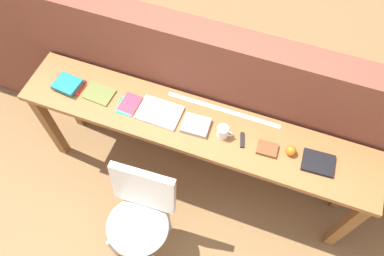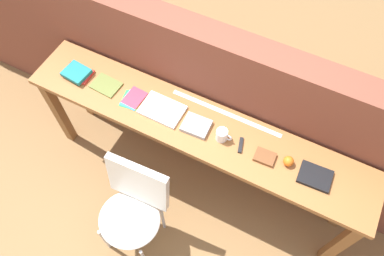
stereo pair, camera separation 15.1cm
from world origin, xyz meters
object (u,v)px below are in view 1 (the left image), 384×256
at_px(book_open_centre, 160,113).
at_px(leather_journal_brown, 267,149).
at_px(magazine_cycling, 99,94).
at_px(mug, 223,132).
at_px(chair_white_moulded, 140,214).
at_px(pamphlet_pile_colourful, 128,105).
at_px(multitool_folded, 242,140).
at_px(sports_ball_small, 291,151).
at_px(book_repair_rightmost, 318,163).
at_px(book_stack_leftmost, 68,84).

bearing_deg(book_open_centre, leather_journal_brown, -0.71).
xyz_separation_m(magazine_cycling, book_open_centre, (0.46, -0.00, 0.00)).
bearing_deg(mug, chair_white_moulded, -123.21).
height_order(pamphlet_pile_colourful, multitool_folded, multitool_folded).
relative_size(book_open_centre, leather_journal_brown, 2.23).
relative_size(sports_ball_small, book_repair_rightmost, 0.34).
bearing_deg(book_stack_leftmost, chair_white_moulded, -37.26).
relative_size(chair_white_moulded, magazine_cycling, 4.49).
bearing_deg(book_stack_leftmost, book_open_centre, 0.84).
relative_size(chair_white_moulded, book_stack_leftmost, 4.18).
bearing_deg(leather_journal_brown, book_stack_leftmost, 176.98).
xyz_separation_m(chair_white_moulded, multitool_folded, (0.51, 0.59, 0.36)).
distance_m(mug, leather_journal_brown, 0.30).
bearing_deg(sports_ball_small, book_repair_rightmost, -4.11).
bearing_deg(mug, pamphlet_pile_colourful, 179.90).
distance_m(chair_white_moulded, leather_journal_brown, 0.97).
bearing_deg(book_open_centre, book_stack_leftmost, -178.33).
xyz_separation_m(pamphlet_pile_colourful, book_repair_rightmost, (1.31, 0.01, 0.01)).
bearing_deg(mug, book_open_centre, 178.04).
height_order(book_stack_leftmost, book_repair_rightmost, book_stack_leftmost).
distance_m(book_stack_leftmost, book_repair_rightmost, 1.79).
bearing_deg(book_open_centre, magazine_cycling, -179.37).
xyz_separation_m(magazine_cycling, book_repair_rightmost, (1.55, -0.01, 0.01)).
height_order(book_stack_leftmost, mug, mug).
relative_size(book_open_centre, mug, 2.64).
height_order(chair_white_moulded, book_repair_rightmost, book_repair_rightmost).
relative_size(book_stack_leftmost, multitool_folded, 1.94).
distance_m(magazine_cycling, book_repair_rightmost, 1.55).
bearing_deg(magazine_cycling, sports_ball_small, 3.99).
xyz_separation_m(mug, sports_ball_small, (0.45, 0.02, -0.01)).
height_order(pamphlet_pile_colourful, book_open_centre, book_open_centre).
height_order(book_stack_leftmost, multitool_folded, book_stack_leftmost).
bearing_deg(pamphlet_pile_colourful, multitool_folded, 0.32).
xyz_separation_m(multitool_folded, book_repair_rightmost, (0.50, 0.00, 0.00)).
xyz_separation_m(chair_white_moulded, magazine_cycling, (-0.54, 0.60, 0.36)).
bearing_deg(book_open_centre, multitool_folded, -0.13).
bearing_deg(multitool_folded, pamphlet_pile_colourful, -179.68).
xyz_separation_m(book_stack_leftmost, mug, (1.16, -0.01, 0.02)).
height_order(book_open_centre, book_repair_rightmost, book_repair_rightmost).
relative_size(mug, book_repair_rightmost, 0.55).
bearing_deg(book_stack_leftmost, leather_journal_brown, -0.40).
distance_m(book_stack_leftmost, leather_journal_brown, 1.46).
bearing_deg(pamphlet_pile_colourful, book_repair_rightmost, 0.37).
relative_size(chair_white_moulded, book_open_centre, 3.07).
xyz_separation_m(multitool_folded, leather_journal_brown, (0.17, -0.01, 0.00)).
height_order(mug, book_repair_rightmost, mug).
distance_m(leather_journal_brown, sports_ball_small, 0.15).
height_order(magazine_cycling, book_open_centre, book_open_centre).
bearing_deg(chair_white_moulded, sports_ball_small, 36.22).
xyz_separation_m(chair_white_moulded, sports_ball_small, (0.83, 0.61, 0.39)).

